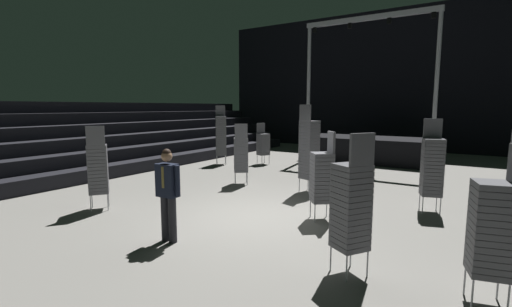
% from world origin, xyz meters
% --- Properties ---
extents(ground_plane, '(22.00, 30.00, 0.10)m').
position_xyz_m(ground_plane, '(0.00, 0.00, -0.05)').
color(ground_plane, slate).
extents(arena_end_wall, '(22.00, 0.30, 8.00)m').
position_xyz_m(arena_end_wall, '(0.00, 15.00, 4.00)').
color(arena_end_wall, black).
rests_on(arena_end_wall, ground_plane).
extents(bleacher_bank_left, '(4.50, 24.00, 2.70)m').
position_xyz_m(bleacher_bank_left, '(-8.75, 1.00, 1.35)').
color(bleacher_bank_left, black).
rests_on(bleacher_bank_left, ground_plane).
extents(stage_riser, '(5.84, 2.57, 6.26)m').
position_xyz_m(stage_riser, '(-0.00, 9.71, 0.68)').
color(stage_riser, black).
rests_on(stage_riser, ground_plane).
extents(man_with_tie, '(0.57, 0.25, 1.74)m').
position_xyz_m(man_with_tie, '(-0.53, -2.17, 0.99)').
color(man_with_tie, black).
rests_on(man_with_tie, ground_plane).
extents(chair_stack_front_left, '(0.62, 0.62, 2.05)m').
position_xyz_m(chair_stack_front_left, '(-3.52, -1.61, 1.03)').
color(chair_stack_front_left, '#B2B5BA').
rests_on(chair_stack_front_left, ground_plane).
extents(chair_stack_front_right, '(0.54, 0.54, 2.05)m').
position_xyz_m(chair_stack_front_right, '(4.42, -1.50, 1.03)').
color(chair_stack_front_right, '#B2B5BA').
rests_on(chair_stack_front_right, ground_plane).
extents(chair_stack_mid_right, '(0.55, 0.55, 2.22)m').
position_xyz_m(chair_stack_mid_right, '(3.32, 2.52, 1.11)').
color(chair_stack_mid_right, '#B2B5BA').
rests_on(chair_stack_mid_right, ground_plane).
extents(chair_stack_mid_centre, '(0.62, 0.62, 1.96)m').
position_xyz_m(chair_stack_mid_centre, '(-2.25, 2.60, 0.98)').
color(chair_stack_mid_centre, '#B2B5BA').
rests_on(chair_stack_mid_centre, ground_plane).
extents(chair_stack_rear_left, '(0.62, 0.62, 2.56)m').
position_xyz_m(chair_stack_rear_left, '(-5.26, 5.38, 1.28)').
color(chair_stack_rear_left, '#B2B5BA').
rests_on(chair_stack_rear_left, ground_plane).
extents(chair_stack_rear_right, '(0.62, 0.62, 1.96)m').
position_xyz_m(chair_stack_rear_right, '(1.36, 0.58, 0.98)').
color(chair_stack_rear_right, '#B2B5BA').
rests_on(chair_stack_rear_right, ground_plane).
extents(chair_stack_rear_centre, '(0.61, 0.61, 2.14)m').
position_xyz_m(chair_stack_rear_centre, '(2.70, -1.63, 1.07)').
color(chair_stack_rear_centre, '#B2B5BA').
rests_on(chair_stack_rear_centre, ground_plane).
extents(chair_stack_aisle_left, '(0.56, 0.56, 2.56)m').
position_xyz_m(chair_stack_aisle_left, '(0.05, 2.78, 1.28)').
color(chair_stack_aisle_left, '#B2B5BA').
rests_on(chair_stack_aisle_left, ground_plane).
extents(chair_stack_aisle_right, '(0.58, 0.58, 1.79)m').
position_xyz_m(chair_stack_aisle_right, '(-3.75, 6.42, 0.90)').
color(chair_stack_aisle_right, '#B2B5BA').
rests_on(chair_stack_aisle_right, ground_plane).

